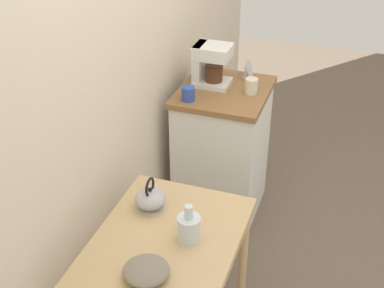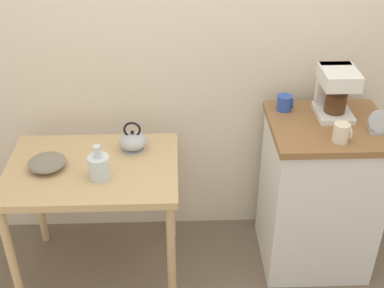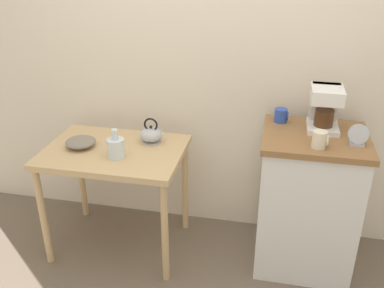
{
  "view_description": "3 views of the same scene",
  "coord_description": "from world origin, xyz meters",
  "px_view_note": "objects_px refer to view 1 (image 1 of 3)",
  "views": [
    {
      "loc": [
        -2.22,
        -0.72,
        2.33
      ],
      "look_at": [
        -0.09,
        0.02,
        0.95
      ],
      "focal_mm": 49.57,
      "sensor_mm": 36.0,
      "label": 1
    },
    {
      "loc": [
        -0.15,
        -2.16,
        2.2
      ],
      "look_at": [
        -0.08,
        -0.01,
        0.85
      ],
      "focal_mm": 47.27,
      "sensor_mm": 36.0,
      "label": 2
    },
    {
      "loc": [
        0.39,
        -2.28,
        1.93
      ],
      "look_at": [
        -0.08,
        -0.02,
        0.82
      ],
      "focal_mm": 39.73,
      "sensor_mm": 36.0,
      "label": 3
    }
  ],
  "objects_px": {
    "teakettle": "(151,198)",
    "coffee_maker": "(209,63)",
    "mug_small_cream": "(251,86)",
    "mug_blue": "(188,93)",
    "bowl_stoneware": "(146,271)",
    "table_clock": "(248,70)",
    "glass_carafe_vase": "(189,227)"
  },
  "relations": [
    {
      "from": "teakettle",
      "to": "coffee_maker",
      "type": "height_order",
      "value": "coffee_maker"
    },
    {
      "from": "mug_blue",
      "to": "table_clock",
      "type": "distance_m",
      "value": 0.49
    },
    {
      "from": "bowl_stoneware",
      "to": "mug_small_cream",
      "type": "distance_m",
      "value": 1.46
    },
    {
      "from": "glass_carafe_vase",
      "to": "table_clock",
      "type": "distance_m",
      "value": 1.39
    },
    {
      "from": "mug_small_cream",
      "to": "coffee_maker",
      "type": "bearing_deg",
      "value": 83.03
    },
    {
      "from": "glass_carafe_vase",
      "to": "mug_blue",
      "type": "height_order",
      "value": "mug_blue"
    },
    {
      "from": "bowl_stoneware",
      "to": "glass_carafe_vase",
      "type": "xyz_separation_m",
      "value": [
        0.27,
        -0.09,
        0.03
      ]
    },
    {
      "from": "mug_blue",
      "to": "table_clock",
      "type": "bearing_deg",
      "value": -31.66
    },
    {
      "from": "bowl_stoneware",
      "to": "coffee_maker",
      "type": "xyz_separation_m",
      "value": [
        1.48,
        0.21,
        0.28
      ]
    },
    {
      "from": "bowl_stoneware",
      "to": "glass_carafe_vase",
      "type": "distance_m",
      "value": 0.29
    },
    {
      "from": "coffee_maker",
      "to": "mug_blue",
      "type": "height_order",
      "value": "coffee_maker"
    },
    {
      "from": "coffee_maker",
      "to": "mug_small_cream",
      "type": "xyz_separation_m",
      "value": [
        -0.03,
        -0.28,
        -0.09
      ]
    },
    {
      "from": "mug_blue",
      "to": "mug_small_cream",
      "type": "bearing_deg",
      "value": -57.24
    },
    {
      "from": "teakettle",
      "to": "coffee_maker",
      "type": "relative_size",
      "value": 0.69
    },
    {
      "from": "teakettle",
      "to": "mug_small_cream",
      "type": "bearing_deg",
      "value": -12.81
    },
    {
      "from": "teakettle",
      "to": "mug_small_cream",
      "type": "distance_m",
      "value": 1.06
    },
    {
      "from": "table_clock",
      "to": "mug_small_cream",
      "type": "bearing_deg",
      "value": -160.78
    },
    {
      "from": "coffee_maker",
      "to": "mug_small_cream",
      "type": "distance_m",
      "value": 0.3
    },
    {
      "from": "bowl_stoneware",
      "to": "mug_small_cream",
      "type": "bearing_deg",
      "value": -2.89
    },
    {
      "from": "teakettle",
      "to": "table_clock",
      "type": "relative_size",
      "value": 1.47
    },
    {
      "from": "bowl_stoneware",
      "to": "glass_carafe_vase",
      "type": "relative_size",
      "value": 1.04
    },
    {
      "from": "mug_small_cream",
      "to": "table_clock",
      "type": "xyz_separation_m",
      "value": [
        0.21,
        0.07,
        0.01
      ]
    },
    {
      "from": "coffee_maker",
      "to": "mug_small_cream",
      "type": "relative_size",
      "value": 2.74
    },
    {
      "from": "teakettle",
      "to": "table_clock",
      "type": "xyz_separation_m",
      "value": [
        1.23,
        -0.16,
        0.18
      ]
    },
    {
      "from": "coffee_maker",
      "to": "table_clock",
      "type": "relative_size",
      "value": 2.13
    },
    {
      "from": "bowl_stoneware",
      "to": "table_clock",
      "type": "relative_size",
      "value": 1.56
    },
    {
      "from": "glass_carafe_vase",
      "to": "table_clock",
      "type": "relative_size",
      "value": 1.49
    },
    {
      "from": "glass_carafe_vase",
      "to": "mug_small_cream",
      "type": "xyz_separation_m",
      "value": [
        1.17,
        0.01,
        0.16
      ]
    },
    {
      "from": "bowl_stoneware",
      "to": "table_clock",
      "type": "distance_m",
      "value": 1.66
    },
    {
      "from": "mug_small_cream",
      "to": "table_clock",
      "type": "distance_m",
      "value": 0.22
    },
    {
      "from": "teakettle",
      "to": "mug_blue",
      "type": "bearing_deg",
      "value": 6.73
    },
    {
      "from": "mug_blue",
      "to": "coffee_maker",
      "type": "bearing_deg",
      "value": -11.4
    }
  ]
}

